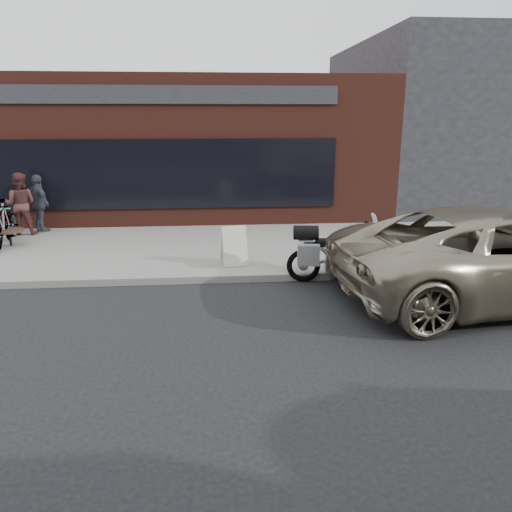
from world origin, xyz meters
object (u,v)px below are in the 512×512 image
at_px(minivan, 503,256).
at_px(bicycle_front, 5,223).
at_px(sandwich_sign, 234,245).
at_px(cafe_table, 9,231).
at_px(bicycle_rear, 2,224).
at_px(cafe_patron_right, 39,203).
at_px(motorcycle, 335,253).
at_px(cafe_patron_left, 21,204).

xyz_separation_m(minivan, bicycle_front, (-10.64, 4.78, -0.21)).
distance_m(sandwich_sign, cafe_table, 5.95).
distance_m(bicycle_front, bicycle_rear, 0.44).
distance_m(cafe_table, cafe_patron_right, 1.70).
distance_m(minivan, cafe_table, 11.28).
xyz_separation_m(motorcycle, bicycle_rear, (-7.75, 3.07, 0.11)).
height_order(motorcycle, cafe_patron_left, cafe_patron_left).
bearing_deg(bicycle_front, cafe_patron_left, 79.13).
relative_size(motorcycle, cafe_table, 3.17).
xyz_separation_m(motorcycle, cafe_patron_right, (-7.35, 4.71, 0.34)).
relative_size(sandwich_sign, cafe_patron_left, 0.50).
distance_m(minivan, bicycle_front, 11.66).
relative_size(minivan, bicycle_front, 3.28).
bearing_deg(sandwich_sign, cafe_table, 146.42).
bearing_deg(cafe_patron_left, bicycle_rear, 87.92).
distance_m(motorcycle, cafe_patron_left, 8.91).
bearing_deg(cafe_table, motorcycle, -22.07).
distance_m(cafe_patron_left, cafe_patron_right, 0.50).
bearing_deg(minivan, bicycle_rear, 61.86).
bearing_deg(cafe_patron_right, sandwich_sign, -171.40).
height_order(minivan, cafe_patron_right, cafe_patron_right).
bearing_deg(cafe_table, cafe_patron_right, 81.23).
bearing_deg(bicycle_rear, minivan, -31.53).
height_order(bicycle_front, cafe_table, bicycle_front).
height_order(bicycle_front, bicycle_rear, bicycle_rear).
xyz_separation_m(motorcycle, minivan, (2.80, -1.29, 0.24)).
xyz_separation_m(sandwich_sign, cafe_patron_right, (-5.32, 3.72, 0.38)).
bearing_deg(sandwich_sign, motorcycle, -38.88).
height_order(cafe_table, cafe_patron_left, cafe_patron_left).
bearing_deg(cafe_table, cafe_patron_left, 95.99).
distance_m(sandwich_sign, cafe_patron_left, 6.67).
bearing_deg(motorcycle, cafe_patron_right, 153.37).
height_order(motorcycle, sandwich_sign, motorcycle).
xyz_separation_m(bicycle_rear, cafe_patron_right, (0.40, 1.64, 0.24)).
distance_m(minivan, sandwich_sign, 5.34).
bearing_deg(bicycle_front, bicycle_rear, -82.32).
distance_m(bicycle_front, cafe_patron_left, 0.98).
bearing_deg(motorcycle, sandwich_sign, 160.10).
relative_size(minivan, bicycle_rear, 3.24).
bearing_deg(minivan, bicycle_front, 60.12).
xyz_separation_m(minivan, cafe_table, (-10.40, 4.37, -0.33)).
bearing_deg(cafe_patron_left, bicycle_front, 82.02).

